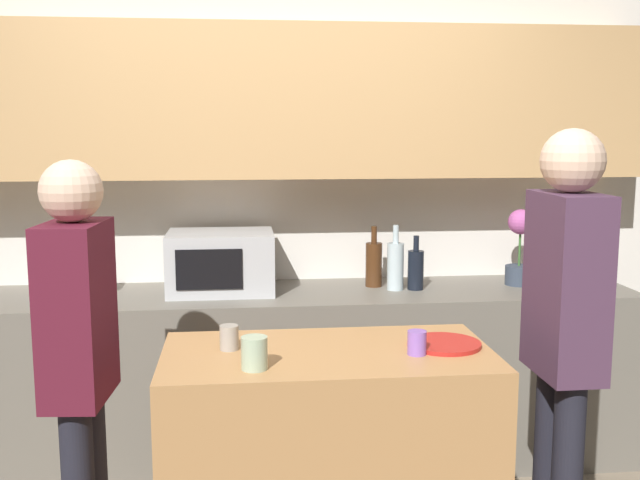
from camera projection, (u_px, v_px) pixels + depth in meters
back_wall at (272, 159)px, 3.88m from camera, size 6.40×0.40×2.70m
back_counter at (277, 378)px, 3.78m from camera, size 3.60×0.62×0.89m
kitchen_island at (328, 479)px, 2.65m from camera, size 1.14×0.60×0.94m
microwave at (221, 262)px, 3.71m from camera, size 0.52×0.39×0.30m
toaster at (71, 277)px, 3.64m from camera, size 0.26×0.16×0.18m
potted_plant at (520, 247)px, 3.87m from camera, size 0.14×0.14×0.39m
bottle_0 at (374, 263)px, 3.84m from camera, size 0.09×0.09×0.31m
bottle_1 at (395, 265)px, 3.76m from camera, size 0.08×0.08×0.33m
bottle_2 at (416, 269)px, 3.77m from camera, size 0.08×0.08×0.27m
plate_on_island at (444, 344)px, 2.64m from camera, size 0.26×0.26×0.01m
cup_0 at (254, 353)px, 2.38m from camera, size 0.08×0.08×0.11m
cup_1 at (417, 343)px, 2.53m from camera, size 0.06×0.06×0.08m
cup_2 at (229, 338)px, 2.59m from camera, size 0.07×0.07×0.09m
person_left at (79, 351)px, 2.56m from camera, size 0.22×0.36×1.60m
person_center at (565, 322)px, 2.66m from camera, size 0.22×0.34×1.70m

